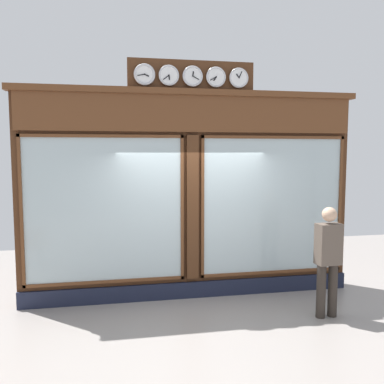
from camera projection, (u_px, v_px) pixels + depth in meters
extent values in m
cube|color=#4C2B16|center=(190.00, 198.00, 7.02)|extent=(5.71, 0.30, 3.44)
cube|color=#191E33|center=(192.00, 290.00, 7.01)|extent=(5.71, 0.08, 0.28)
cube|color=brown|center=(192.00, 114.00, 6.70)|extent=(5.59, 0.08, 0.60)
cube|color=brown|center=(192.00, 92.00, 6.69)|extent=(5.82, 0.20, 0.10)
cube|color=silver|center=(273.00, 206.00, 7.15)|extent=(2.50, 0.02, 2.34)
cube|color=brown|center=(275.00, 137.00, 7.01)|extent=(2.60, 0.04, 0.05)
cube|color=brown|center=(272.00, 272.00, 7.24)|extent=(2.60, 0.04, 0.05)
cube|color=brown|center=(340.00, 204.00, 7.37)|extent=(0.05, 0.04, 2.44)
cube|color=brown|center=(203.00, 208.00, 6.89)|extent=(0.05, 0.04, 2.44)
cube|color=silver|center=(105.00, 210.00, 6.61)|extent=(2.50, 0.02, 2.34)
cube|color=brown|center=(103.00, 136.00, 6.47)|extent=(2.60, 0.04, 0.05)
cube|color=brown|center=(106.00, 282.00, 6.70)|extent=(2.60, 0.04, 0.05)
cube|color=brown|center=(21.00, 212.00, 6.35)|extent=(0.05, 0.04, 2.44)
cube|color=brown|center=(182.00, 208.00, 6.82)|extent=(0.05, 0.04, 2.44)
cube|color=#4C2B16|center=(192.00, 208.00, 6.86)|extent=(0.20, 0.10, 2.44)
cube|color=#4C2B16|center=(192.00, 77.00, 6.70)|extent=(2.11, 0.06, 0.54)
cylinder|color=white|center=(239.00, 78.00, 6.77)|extent=(0.28, 0.02, 0.28)
torus|color=silver|center=(239.00, 78.00, 6.76)|extent=(0.33, 0.03, 0.33)
cube|color=black|center=(238.00, 76.00, 6.75)|extent=(0.06, 0.01, 0.07)
cube|color=black|center=(241.00, 74.00, 6.75)|extent=(0.06, 0.01, 0.11)
sphere|color=black|center=(239.00, 78.00, 6.75)|extent=(0.02, 0.02, 0.02)
cylinder|color=white|center=(216.00, 77.00, 6.70)|extent=(0.28, 0.02, 0.28)
torus|color=silver|center=(216.00, 77.00, 6.69)|extent=(0.34, 0.03, 0.34)
cube|color=black|center=(215.00, 79.00, 6.68)|extent=(0.06, 0.01, 0.07)
cube|color=black|center=(213.00, 79.00, 6.67)|extent=(0.11, 0.01, 0.07)
sphere|color=black|center=(216.00, 77.00, 6.68)|extent=(0.02, 0.02, 0.02)
cylinder|color=white|center=(193.00, 76.00, 6.62)|extent=(0.28, 0.02, 0.28)
torus|color=silver|center=(193.00, 76.00, 6.62)|extent=(0.34, 0.04, 0.34)
cube|color=black|center=(193.00, 74.00, 6.60)|extent=(0.03, 0.01, 0.08)
cube|color=black|center=(196.00, 78.00, 6.62)|extent=(0.11, 0.01, 0.07)
sphere|color=black|center=(193.00, 76.00, 6.60)|extent=(0.02, 0.02, 0.02)
cylinder|color=white|center=(169.00, 75.00, 6.55)|extent=(0.28, 0.02, 0.28)
torus|color=silver|center=(169.00, 75.00, 6.55)|extent=(0.33, 0.03, 0.33)
cube|color=black|center=(169.00, 78.00, 6.54)|extent=(0.02, 0.01, 0.08)
cube|color=black|center=(166.00, 77.00, 6.53)|extent=(0.10, 0.01, 0.08)
sphere|color=black|center=(169.00, 75.00, 6.53)|extent=(0.02, 0.02, 0.02)
cylinder|color=white|center=(144.00, 74.00, 6.48)|extent=(0.28, 0.02, 0.28)
torus|color=silver|center=(145.00, 74.00, 6.47)|extent=(0.34, 0.04, 0.34)
cube|color=black|center=(147.00, 75.00, 6.47)|extent=(0.08, 0.01, 0.04)
cube|color=black|center=(141.00, 75.00, 6.45)|extent=(0.12, 0.01, 0.03)
sphere|color=black|center=(145.00, 74.00, 6.46)|extent=(0.02, 0.02, 0.02)
cylinder|color=#312A24|center=(321.00, 291.00, 6.14)|extent=(0.14, 0.14, 0.82)
cylinder|color=#312A24|center=(333.00, 290.00, 6.19)|extent=(0.14, 0.14, 0.82)
cube|color=brown|center=(328.00, 244.00, 6.10)|extent=(0.37, 0.24, 0.62)
sphere|color=tan|center=(329.00, 214.00, 6.05)|extent=(0.22, 0.22, 0.22)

